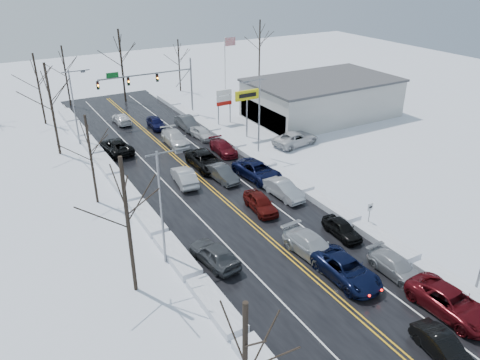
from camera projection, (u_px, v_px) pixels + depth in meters
ground at (237, 211)px, 42.26m from camera, size 160.00×160.00×0.00m
road_surface at (227, 202)px, 43.81m from camera, size 14.00×84.00×0.01m
snow_bank_left at (150, 223)px, 40.40m from camera, size 1.57×72.00×0.59m
snow_bank_right at (293, 184)px, 47.23m from camera, size 1.57×72.00×0.59m
traffic_signal_mast at (157, 81)px, 63.23m from camera, size 13.28×0.39×8.00m
tires_plus_sign at (247, 98)px, 57.26m from camera, size 3.20×0.34×6.00m
used_vehicles_sign at (224, 100)px, 62.67m from camera, size 2.20×0.22×4.65m
speed_limit_sign at (370, 211)px, 38.99m from camera, size 0.55×0.09×2.35m
flagpole at (226, 65)px, 69.87m from camera, size 1.87×1.20×10.00m
dealership_building at (322, 98)px, 65.90m from camera, size 20.40×12.40×5.30m
streetlight_ne at (258, 111)px, 51.46m from camera, size 3.20×0.25×9.00m
streetlight_sw at (163, 199)px, 33.09m from camera, size 3.20×0.25×9.00m
streetlight_nw at (75, 101)px, 54.92m from camera, size 3.20×0.25×9.00m
tree_left_a at (245, 355)px, 18.98m from camera, size 3.60×3.60×9.00m
tree_left_b at (125, 201)px, 29.36m from camera, size 4.00×4.00×10.00m
tree_left_c at (89, 143)px, 41.18m from camera, size 3.40×3.40×8.50m
tree_left_d at (49, 92)px, 51.17m from camera, size 4.20×4.20×10.50m
tree_left_e at (37, 75)px, 61.01m from camera, size 3.80×3.80×9.50m
tree_far_b at (64, 64)px, 68.77m from camera, size 3.60×3.60×9.00m
tree_far_c at (120, 52)px, 70.20m from camera, size 4.40×4.40×11.00m
tree_far_d at (179, 55)px, 76.62m from camera, size 3.40×3.40×8.50m
tree_far_e at (260, 38)px, 83.59m from camera, size 4.20×4.20×10.50m
queued_car_1 at (441, 356)px, 27.03m from camera, size 1.96×4.31×1.37m
queued_car_2 at (345, 279)px, 33.46m from camera, size 2.68×5.74×1.59m
queued_car_3 at (312, 255)px, 36.09m from camera, size 2.61×5.69×1.61m
queued_car_4 at (260, 210)px, 42.38m from camera, size 2.25×4.67×1.54m
queued_car_5 at (222, 180)px, 48.02m from camera, size 1.97×4.69×1.51m
queued_car_6 at (206, 168)px, 50.83m from camera, size 2.82×6.00×1.66m
queued_car_7 at (176, 145)px, 56.95m from camera, size 2.58×5.76×1.64m
queued_car_8 at (157, 128)px, 62.32m from camera, size 1.98×4.43×1.48m
queued_car_10 at (449, 312)px, 30.32m from camera, size 2.88×5.93×1.63m
queued_car_11 at (395, 274)px, 33.90m from camera, size 1.94×4.71×1.37m
queued_car_12 at (341, 235)px, 38.59m from camera, size 1.84×4.09×1.36m
queued_car_13 at (283, 197)px, 44.70m from camera, size 1.92×4.84×1.57m
queued_car_14 at (258, 178)px, 48.40m from camera, size 3.53×6.37×1.69m
queued_car_15 at (223, 153)px, 54.47m from camera, size 2.21×4.92×1.40m
queued_car_16 at (202, 138)px, 58.86m from camera, size 1.94×4.21×1.40m
queued_car_17 at (188, 129)px, 62.07m from camera, size 1.77×5.00×1.64m
oncoming_car_0 at (185, 184)px, 47.28m from camera, size 2.32×5.04×1.60m
oncoming_car_1 at (117, 152)px, 54.70m from camera, size 3.07×5.89×1.58m
oncoming_car_2 at (122, 123)px, 64.09m from camera, size 1.92×4.62×1.33m
oncoming_car_3 at (215, 263)px, 35.16m from camera, size 2.60×5.06×1.65m
parked_car_0 at (295, 145)px, 56.84m from camera, size 6.28×3.54×1.65m
parked_car_1 at (286, 127)px, 62.75m from camera, size 2.83×5.69×1.59m
parked_car_2 at (255, 119)px, 65.83m from camera, size 2.01×4.06×1.33m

